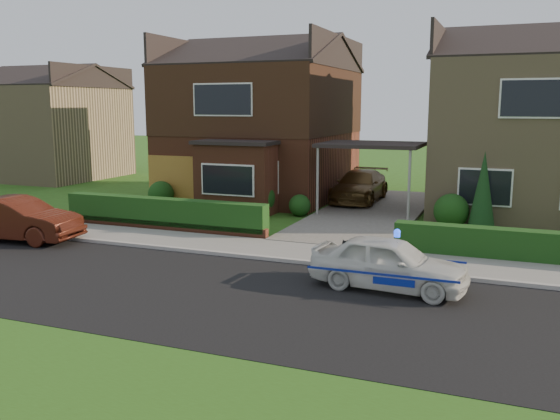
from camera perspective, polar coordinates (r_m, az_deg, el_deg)
The scene contains 25 objects.
ground at distance 13.12m, azimuth -2.34°, elevation -8.50°, with size 120.00×120.00×0.00m, color #2B5215.
road at distance 13.12m, azimuth -2.34°, elevation -8.50°, with size 60.00×6.00×0.02m, color black.
kerb at distance 15.83m, azimuth 2.13°, elevation -5.03°, with size 60.00×0.16×0.12m, color #9E9993.
sidewalk at distance 16.79m, azimuth 3.32°, elevation -4.20°, with size 60.00×2.00×0.10m, color slate.
grass_verge at distance 9.14m, azimuth -15.73°, elevation -17.51°, with size 60.00×4.00×0.01m, color #2B5215.
driveway at distance 23.30m, azimuth 8.64°, elevation -0.25°, with size 3.80×12.00×0.12m, color #666059.
house_left at distance 27.50m, azimuth -1.73°, elevation 9.27°, with size 7.50×9.53×7.25m.
house_right at distance 25.39m, azimuth 23.43°, elevation 8.06°, with size 7.50×8.06×7.25m.
carport_link at distance 22.94m, azimuth 8.78°, elevation 6.12°, with size 3.80×3.00×2.77m.
garage_door at distance 25.33m, azimuth -10.38°, elevation 2.78°, with size 2.20×0.10×2.10m, color brown.
dwarf_wall at distance 20.29m, azimuth -11.33°, elevation -1.52°, with size 7.70×0.25×0.36m, color brown.
hedge_left at distance 20.45m, azimuth -11.09°, elevation -1.93°, with size 7.50×0.55×0.90m, color #133310.
hedge_right at distance 17.25m, azimuth 23.39°, elevation -4.80°, with size 7.50×0.55×0.80m, color #133310.
shrub_left_far at distance 25.15m, azimuth -11.38°, elevation 1.53°, with size 1.08×1.08×1.08m, color #133310.
shrub_left_mid at distance 22.84m, azimuth -2.12°, elevation 1.18°, with size 1.32×1.32×1.32m, color #133310.
shrub_left_near at distance 22.57m, azimuth 1.91°, elevation 0.45°, with size 0.84×0.84×0.84m, color #133310.
shrub_right_near at distance 21.16m, azimuth 16.16°, elevation -0.09°, with size 1.20×1.20×1.20m, color #133310.
conifer_a at distance 20.79m, azimuth 18.94°, elevation 1.54°, with size 0.90×0.90×2.60m, color black.
neighbour_left at distance 37.14m, azimuth -21.11°, elevation 6.93°, with size 6.50×7.00×5.20m, color #9C8660.
police_car at distance 13.79m, azimuth 10.43°, elevation -5.10°, with size 3.30×3.71×1.39m.
driveway_car at distance 25.67m, azimuth 7.67°, elevation 2.31°, with size 1.81×4.46×1.29m, color brown.
street_car at distance 20.11m, azimuth -24.04°, elevation -0.87°, with size 4.09×1.43×1.35m, color #3F160D.
potted_plant_a at distance 21.25m, azimuth -12.14°, elevation -0.42°, with size 0.42×0.29×0.80m, color gray.
potted_plant_b at distance 20.32m, azimuth -2.15°, elevation -0.85°, with size 0.37×0.30×0.68m, color gray.
potted_plant_c at distance 20.59m, azimuth -4.81°, elevation -0.53°, with size 0.46×0.46×0.82m, color gray.
Camera 1 is at (5.05, -11.38, 4.17)m, focal length 38.00 mm.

